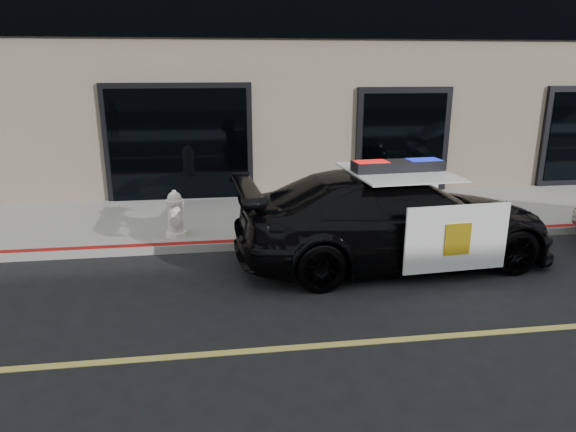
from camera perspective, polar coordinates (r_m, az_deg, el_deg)
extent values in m
plane|color=black|center=(6.29, -5.54, -14.84)|extent=(120.00, 120.00, 0.00)
cube|color=gray|center=(11.10, -6.91, -0.36)|extent=(60.00, 3.50, 0.15)
imported|color=black|center=(8.83, 11.75, -0.22)|extent=(2.87, 5.67, 1.56)
cube|color=white|center=(8.11, 18.24, -2.39)|extent=(1.67, 0.14, 1.04)
cube|color=white|center=(10.02, 11.97, 1.61)|extent=(1.67, 0.14, 1.04)
cube|color=white|center=(8.64, 12.05, 4.84)|extent=(1.68, 1.97, 0.03)
cube|color=gold|center=(8.09, 18.35, -2.46)|extent=(0.42, 0.04, 0.50)
cube|color=black|center=(8.62, 12.09, 5.44)|extent=(1.52, 0.48, 0.18)
cube|color=red|center=(8.44, 9.25, 5.46)|extent=(0.54, 0.37, 0.17)
cube|color=#0C19CC|center=(8.81, 14.83, 5.57)|extent=(0.54, 0.37, 0.17)
cylinder|color=white|center=(9.93, -12.27, -1.92)|extent=(0.40, 0.40, 0.09)
cylinder|color=white|center=(9.84, -12.38, -0.14)|extent=(0.29, 0.29, 0.56)
cylinder|color=white|center=(9.76, -12.49, 1.55)|extent=(0.35, 0.35, 0.07)
sphere|color=white|center=(9.74, -12.51, 1.93)|extent=(0.26, 0.26, 0.26)
cylinder|color=white|center=(9.72, -12.55, 2.57)|extent=(0.08, 0.08, 0.08)
cylinder|color=white|center=(10.00, -12.34, 0.60)|extent=(0.14, 0.13, 0.14)
cylinder|color=white|center=(9.63, -12.48, -0.01)|extent=(0.14, 0.13, 0.14)
cylinder|color=white|center=(9.62, -12.47, -0.51)|extent=(0.19, 0.16, 0.19)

